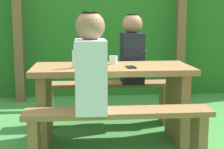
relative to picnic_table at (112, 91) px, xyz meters
name	(u,v)px	position (x,y,z in m)	size (l,w,h in m)	color
ground_plane	(112,142)	(0.00, 0.00, -0.49)	(12.00, 12.00, 0.00)	#428941
hedge_backdrop	(99,18)	(0.00, 2.35, 0.66)	(6.40, 0.85, 2.30)	#266621
pergola_post_left	(18,29)	(-1.12, 1.69, 0.50)	(0.12, 0.12, 1.99)	brown
pergola_post_right	(181,29)	(1.12, 1.69, 0.50)	(0.12, 0.12, 1.99)	brown
picnic_table	(112,91)	(0.00, 0.00, 0.00)	(1.40, 0.64, 0.72)	olive
bench_near	(118,127)	(0.00, -0.54, -0.16)	(1.40, 0.24, 0.46)	olive
bench_far	(108,95)	(0.00, 0.54, -0.16)	(1.40, 0.24, 0.46)	olive
person_white_shirt	(91,66)	(-0.20, -0.54, 0.30)	(0.25, 0.35, 0.72)	silver
person_black_coat	(132,51)	(0.26, 0.54, 0.30)	(0.25, 0.35, 0.72)	black
drinking_glass	(113,60)	(0.02, 0.09, 0.27)	(0.08, 0.08, 0.08)	silver
bottle_left	(94,55)	(-0.16, 0.03, 0.32)	(0.06, 0.06, 0.22)	silver
bottle_right	(76,58)	(-0.32, -0.12, 0.31)	(0.06, 0.06, 0.22)	silver
cell_phone	(131,67)	(0.15, -0.13, 0.23)	(0.07, 0.14, 0.01)	black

